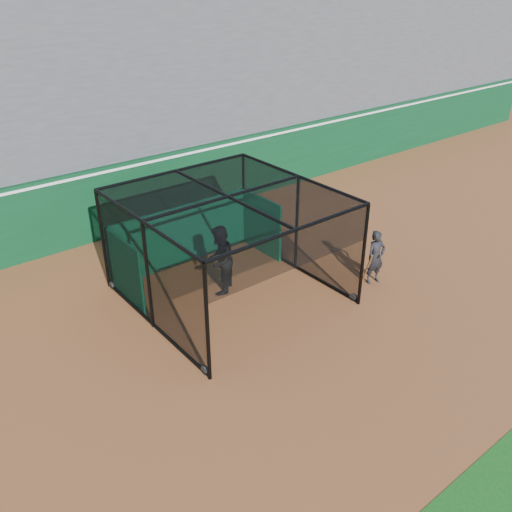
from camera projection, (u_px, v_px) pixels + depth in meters
ground at (302, 334)px, 13.76m from camera, size 120.00×120.00×0.00m
outfield_wall at (139, 192)px, 19.01m from camera, size 50.00×0.50×2.50m
grandstand at (82, 83)px, 20.12m from camera, size 50.00×7.85×8.95m
batting_cage at (229, 248)px, 14.76m from camera, size 5.07×5.30×2.99m
batter at (220, 260)px, 15.13m from camera, size 1.25×1.22×2.02m
on_deck_player at (376, 257)px, 15.70m from camera, size 0.66×0.50×1.64m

